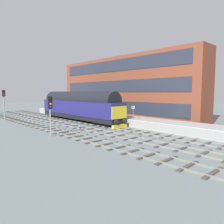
{
  "coord_description": "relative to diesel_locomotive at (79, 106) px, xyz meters",
  "views": [
    {
      "loc": [
        -18.68,
        -23.2,
        4.6
      ],
      "look_at": [
        0.2,
        -3.15,
        1.97
      ],
      "focal_mm": 33.73,
      "sensor_mm": 36.0,
      "label": 1
    }
  ],
  "objects": [
    {
      "name": "ground_plane",
      "position": [
        -0.0,
        -4.28,
        -2.48
      ],
      "size": [
        140.0,
        140.0,
        0.0
      ],
      "primitive_type": "plane",
      "color": "slate",
      "rests_on": "ground"
    },
    {
      "name": "track_main",
      "position": [
        -0.0,
        -4.28,
        -2.43
      ],
      "size": [
        2.5,
        60.0,
        0.15
      ],
      "color": "gray",
      "rests_on": "ground"
    },
    {
      "name": "track_adjacent_west",
      "position": [
        -3.21,
        -4.28,
        -2.43
      ],
      "size": [
        2.5,
        60.0,
        0.15
      ],
      "color": "gray",
      "rests_on": "ground"
    },
    {
      "name": "track_adjacent_far_west",
      "position": [
        -6.64,
        -4.28,
        -2.43
      ],
      "size": [
        2.5,
        60.0,
        0.15
      ],
      "color": "slate",
      "rests_on": "ground"
    },
    {
      "name": "station_platform",
      "position": [
        3.6,
        -4.28,
        -1.98
      ],
      "size": [
        4.0,
        44.0,
        1.01
      ],
      "color": "#9C9D9A",
      "rests_on": "ground"
    },
    {
      "name": "station_building",
      "position": [
        9.63,
        -0.05,
        2.95
      ],
      "size": [
        4.14,
        31.73,
        10.85
      ],
      "color": "brown",
      "rests_on": "ground"
    },
    {
      "name": "diesel_locomotive",
      "position": [
        0.0,
        0.0,
        0.0
      ],
      "size": [
        2.74,
        18.38,
        4.68
      ],
      "color": "black",
      "rests_on": "ground"
    },
    {
      "name": "signal_post_near",
      "position": [
        -8.55,
        -7.44,
        0.23
      ],
      "size": [
        0.44,
        0.22,
        4.15
      ],
      "color": "gray",
      "rests_on": "ground"
    },
    {
      "name": "signal_post_mid",
      "position": [
        -8.55,
        7.75,
        0.65
      ],
      "size": [
        0.44,
        0.22,
        4.9
      ],
      "color": "gray",
      "rests_on": "ground"
    },
    {
      "name": "platform_number_sign",
      "position": [
        2.05,
        -9.5,
        -0.29
      ],
      "size": [
        0.1,
        0.44,
        1.77
      ],
      "color": "slate",
      "rests_on": "station_platform"
    },
    {
      "name": "waiting_passenger",
      "position": [
        2.88,
        -5.2,
        -0.49
      ],
      "size": [
        0.44,
        0.48,
        1.64
      ],
      "rotation": [
        0.0,
        0.0,
        1.18
      ],
      "color": "#332A41",
      "rests_on": "station_platform"
    }
  ]
}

